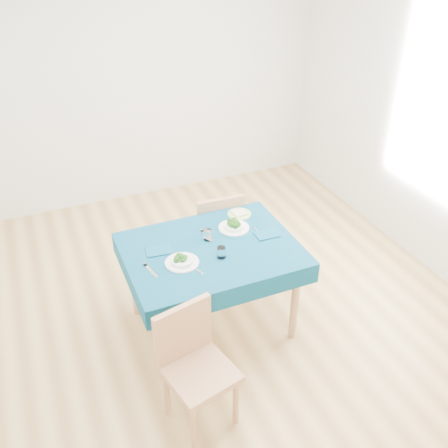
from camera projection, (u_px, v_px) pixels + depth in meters
name	position (u px, v px, depth m)	size (l,w,h in m)	color
room_shell	(224.00, 164.00, 3.51)	(4.02, 4.52, 2.73)	#A88046
table	(212.00, 288.00, 3.88)	(1.26, 0.96, 0.76)	#073B56
chair_near	(200.00, 365.00, 3.06)	(0.40, 0.44, 1.00)	#AA774F
chair_far	(215.00, 222.00, 4.44)	(0.41, 0.45, 1.03)	#AA774F
bowl_near	(182.00, 259.00, 3.50)	(0.24, 0.24, 0.07)	white
bowl_far	(234.00, 225.00, 3.88)	(0.24, 0.24, 0.07)	white
fork_near	(151.00, 271.00, 3.44)	(0.02, 0.18, 0.00)	silver
knife_near	(195.00, 268.00, 3.47)	(0.02, 0.20, 0.00)	silver
fork_far	(207.00, 236.00, 3.81)	(0.02, 0.18, 0.00)	silver
knife_far	(261.00, 234.00, 3.83)	(0.02, 0.20, 0.00)	silver
napkin_near	(159.00, 251.00, 3.64)	(0.19, 0.13, 0.01)	navy
napkin_far	(267.00, 234.00, 3.82)	(0.18, 0.13, 0.01)	navy
tumbler_center	(208.00, 235.00, 3.75)	(0.06, 0.06, 0.08)	white
tumbler_side	(221.00, 253.00, 3.55)	(0.07, 0.07, 0.09)	white
side_plate	(239.00, 214.00, 4.07)	(0.19, 0.19, 0.01)	#96CB63
bread_slice	(239.00, 213.00, 4.06)	(0.11, 0.11, 0.02)	beige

